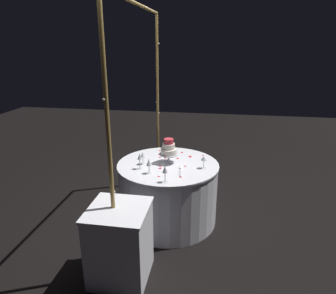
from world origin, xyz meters
name	(u,v)px	position (x,y,z in m)	size (l,w,h in m)	color
ground_plane	(168,219)	(0.00, 0.00, 0.00)	(12.00, 12.00, 0.00)	black
decorative_arch	(139,91)	(0.00, 0.31, 1.56)	(2.05, 0.06, 2.43)	olive
main_table	(168,192)	(0.00, 0.00, 0.37)	(1.17, 1.17, 0.73)	white
side_table	(120,243)	(-1.01, 0.27, 0.35)	(0.52, 0.52, 0.71)	white
tiered_cake	(169,149)	(0.05, 0.00, 0.89)	(0.22, 0.22, 0.29)	silver
wine_glass_0	(204,159)	(-0.06, -0.41, 0.84)	(0.06, 0.06, 0.14)	silver
wine_glass_1	(165,170)	(-0.48, -0.05, 0.86)	(0.06, 0.06, 0.18)	silver
wine_glass_2	(140,157)	(-0.19, 0.28, 0.86)	(0.06, 0.06, 0.18)	silver
wine_glass_3	(143,155)	(-0.05, 0.28, 0.84)	(0.07, 0.07, 0.14)	silver
wine_glass_4	(149,163)	(-0.29, 0.16, 0.85)	(0.06, 0.06, 0.16)	silver
cake_knife	(180,170)	(-0.16, -0.16, 0.73)	(0.30, 0.06, 0.01)	silver
rose_petal_0	(190,157)	(0.27, -0.23, 0.73)	(0.04, 0.03, 0.00)	red
rose_petal_1	(181,177)	(-0.34, -0.19, 0.73)	(0.03, 0.02, 0.00)	red
rose_petal_2	(159,176)	(-0.36, 0.04, 0.73)	(0.03, 0.02, 0.00)	red
rose_petal_3	(160,157)	(0.20, 0.13, 0.73)	(0.03, 0.02, 0.00)	red
rose_petal_4	(160,168)	(-0.15, 0.06, 0.73)	(0.04, 0.03, 0.00)	red
rose_petal_5	(165,158)	(0.18, 0.06, 0.73)	(0.04, 0.03, 0.00)	red
rose_petal_6	(159,154)	(0.29, 0.16, 0.73)	(0.03, 0.02, 0.00)	red
rose_petal_7	(160,166)	(-0.09, 0.07, 0.73)	(0.03, 0.02, 0.00)	red
rose_petal_8	(159,150)	(0.43, 0.18, 0.73)	(0.03, 0.02, 0.00)	red
rose_petal_9	(185,166)	(-0.04, -0.20, 0.73)	(0.03, 0.02, 0.00)	red
rose_petal_10	(190,156)	(0.29, -0.22, 0.73)	(0.04, 0.03, 0.00)	red
rose_petal_11	(178,158)	(0.19, -0.09, 0.73)	(0.04, 0.03, 0.00)	red
rose_petal_12	(182,153)	(0.40, -0.11, 0.73)	(0.04, 0.03, 0.00)	red
rose_petal_13	(203,155)	(0.34, -0.38, 0.73)	(0.02, 0.02, 0.00)	red
rose_petal_14	(166,170)	(-0.18, -0.01, 0.73)	(0.03, 0.02, 0.00)	red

